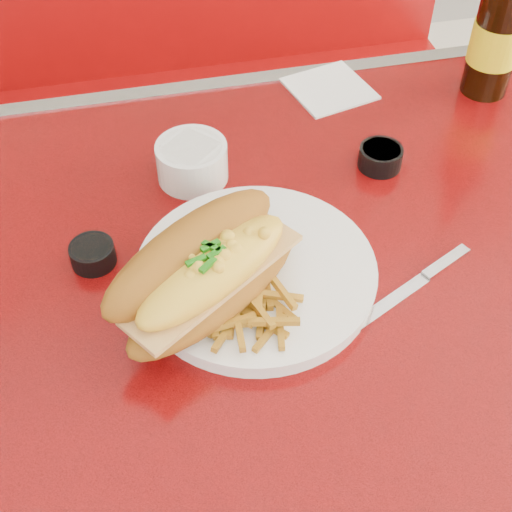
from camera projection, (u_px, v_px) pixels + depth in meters
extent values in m
cube|color=red|center=(312.00, 276.00, 0.86)|extent=(1.20, 0.80, 0.04)
cube|color=silver|center=(242.00, 91.00, 1.13)|extent=(1.22, 0.03, 0.04)
cylinder|color=silver|center=(298.00, 432.00, 1.14)|extent=(0.09, 0.09, 0.72)
cube|color=#90090A|center=(213.00, 186.00, 1.77)|extent=(1.20, 0.50, 0.45)
cylinder|color=white|center=(256.00, 274.00, 0.83)|extent=(0.33, 0.33, 0.02)
cylinder|color=white|center=(256.00, 268.00, 0.82)|extent=(0.33, 0.33, 0.00)
ellipsoid|color=#965A18|center=(215.00, 290.00, 0.77)|extent=(0.24, 0.20, 0.05)
cube|color=tan|center=(214.00, 278.00, 0.75)|extent=(0.21, 0.17, 0.01)
ellipsoid|color=yellow|center=(213.00, 270.00, 0.74)|extent=(0.21, 0.17, 0.05)
ellipsoid|color=#965A18|center=(191.00, 252.00, 0.76)|extent=(0.25, 0.21, 0.09)
cube|color=silver|center=(315.00, 265.00, 0.82)|extent=(0.06, 0.10, 0.00)
cube|color=silver|center=(275.00, 237.00, 0.85)|extent=(0.03, 0.03, 0.00)
cylinder|color=white|center=(192.00, 162.00, 0.94)|extent=(0.12, 0.12, 0.05)
cylinder|color=black|center=(191.00, 148.00, 0.92)|extent=(0.10, 0.10, 0.01)
cylinder|color=black|center=(93.00, 254.00, 0.84)|extent=(0.07, 0.07, 0.03)
cylinder|color=#E28052|center=(91.00, 248.00, 0.83)|extent=(0.06, 0.06, 0.01)
cylinder|color=black|center=(380.00, 157.00, 0.96)|extent=(0.08, 0.08, 0.03)
cylinder|color=#E28052|center=(381.00, 150.00, 0.95)|extent=(0.07, 0.07, 0.01)
cylinder|color=black|center=(497.00, 37.00, 1.03)|extent=(0.09, 0.09, 0.18)
cylinder|color=yellow|center=(496.00, 42.00, 1.04)|extent=(0.09, 0.09, 0.06)
cube|color=silver|center=(387.00, 304.00, 0.81)|extent=(0.12, 0.07, 0.00)
cube|color=silver|center=(446.00, 262.00, 0.85)|extent=(0.07, 0.04, 0.01)
cube|color=white|center=(329.00, 89.00, 1.10)|extent=(0.14, 0.14, 0.00)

